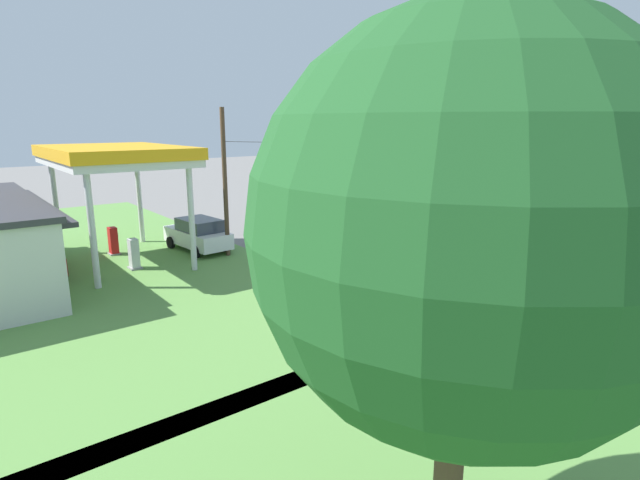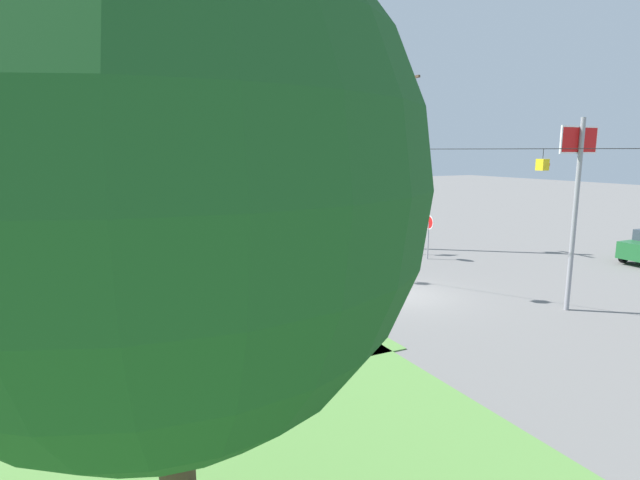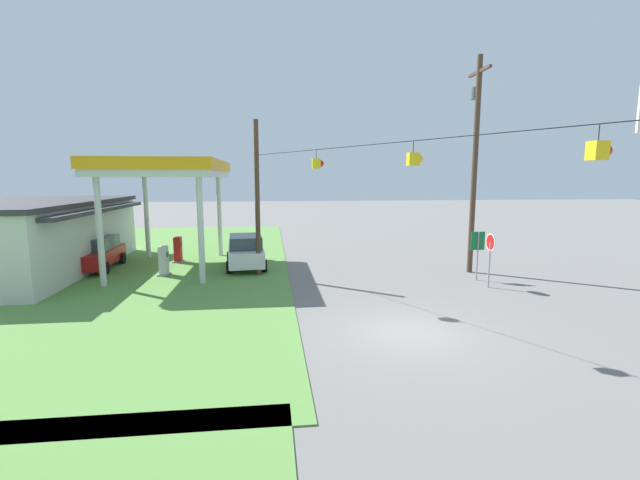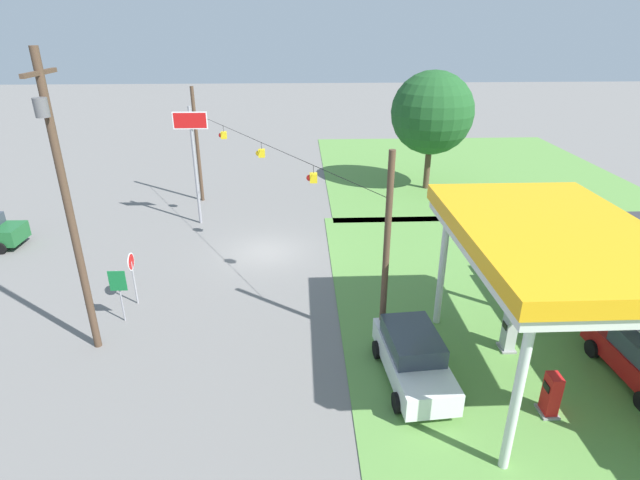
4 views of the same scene
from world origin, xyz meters
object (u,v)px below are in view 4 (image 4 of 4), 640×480
object	(u,v)px
stop_sign_roadside	(132,268)
fuel_pump_far	(551,396)
stop_sign_overhead	(193,144)
route_sign	(118,286)
utility_pole_main	(66,198)
fuel_pump_near	(509,334)
gas_station_canopy	(553,242)
car_at_pumps_front	(413,357)
tree_west_verge	(432,113)

from	to	relation	value
stop_sign_roadside	fuel_pump_far	bearing A→B (deg)	-116.37
fuel_pump_far	stop_sign_overhead	bearing A→B (deg)	-140.62
route_sign	utility_pole_main	distance (m)	4.81
fuel_pump_near	route_sign	xyz separation A→B (m)	(-2.71, -15.50, 0.98)
fuel_pump_near	stop_sign_roadside	xyz separation A→B (m)	(-4.15, -15.36, 1.09)
fuel_pump_far	route_sign	bearing A→B (deg)	-111.71
gas_station_canopy	stop_sign_roadside	bearing A→B (deg)	-110.96
car_at_pumps_front	utility_pole_main	bearing A→B (deg)	-106.34
route_sign	tree_west_verge	xyz separation A→B (m)	(-17.56, 17.18, 3.94)
stop_sign_roadside	fuel_pump_near	bearing A→B (deg)	-105.13
stop_sign_overhead	route_sign	size ratio (longest dim) A/B	3.01
gas_station_canopy	fuel_pump_far	size ratio (longest dim) A/B	5.78
route_sign	tree_west_verge	world-z (taller)	tree_west_verge
stop_sign_overhead	tree_west_verge	world-z (taller)	tree_west_verge
fuel_pump_far	car_at_pumps_front	bearing A→B (deg)	-115.46
fuel_pump_near	utility_pole_main	bearing A→B (deg)	-93.32
gas_station_canopy	stop_sign_roadside	distance (m)	16.83
gas_station_canopy	fuel_pump_near	distance (m)	4.96
gas_station_canopy	fuel_pump_near	xyz separation A→B (m)	(-1.73, -0.00, -4.65)
fuel_pump_near	car_at_pumps_front	distance (m)	4.35
stop_sign_roadside	tree_west_verge	distance (m)	23.77
fuel_pump_near	stop_sign_overhead	size ratio (longest dim) A/B	0.21
stop_sign_overhead	utility_pole_main	world-z (taller)	utility_pole_main
utility_pole_main	tree_west_verge	size ratio (longest dim) A/B	1.28
stop_sign_roadside	tree_west_verge	size ratio (longest dim) A/B	0.29
gas_station_canopy	utility_pole_main	size ratio (longest dim) A/B	0.80
gas_station_canopy	tree_west_verge	size ratio (longest dim) A/B	1.03
tree_west_verge	car_at_pumps_front	bearing A→B (deg)	-14.78
stop_sign_roadside	tree_west_verge	bearing A→B (deg)	-46.61
tree_west_verge	fuel_pump_near	bearing A→B (deg)	-4.75
tree_west_verge	fuel_pump_far	bearing A→B (deg)	-4.06
fuel_pump_near	stop_sign_overhead	world-z (taller)	stop_sign_overhead
car_at_pumps_front	stop_sign_overhead	xyz separation A→B (m)	(-15.38, -10.14, 4.07)
fuel_pump_near	car_at_pumps_front	bearing A→B (deg)	-69.41
stop_sign_overhead	route_sign	distance (m)	11.70
car_at_pumps_front	tree_west_verge	size ratio (longest dim) A/B	0.56
car_at_pumps_front	route_sign	distance (m)	12.21
stop_sign_overhead	utility_pole_main	bearing A→B (deg)	-7.85
fuel_pump_far	tree_west_verge	xyz separation A→B (m)	(-23.73, 1.69, 4.92)
stop_sign_roadside	stop_sign_overhead	distance (m)	10.28
fuel_pump_near	stop_sign_roadside	size ratio (longest dim) A/B	0.61
utility_pole_main	tree_west_verge	world-z (taller)	utility_pole_main
route_sign	tree_west_verge	distance (m)	24.88
stop_sign_overhead	route_sign	xyz separation A→B (m)	(11.14, -1.29, -3.32)
fuel_pump_near	tree_west_verge	size ratio (longest dim) A/B	0.18
stop_sign_roadside	stop_sign_overhead	xyz separation A→B (m)	(-9.70, 1.15, 3.21)
gas_station_canopy	route_sign	size ratio (longest dim) A/B	3.70
gas_station_canopy	car_at_pumps_front	size ratio (longest dim) A/B	1.85
stop_sign_overhead	gas_station_canopy	bearing A→B (deg)	42.37
utility_pole_main	fuel_pump_near	bearing A→B (deg)	86.68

